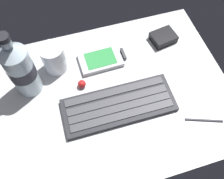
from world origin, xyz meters
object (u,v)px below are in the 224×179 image
keyboard (119,105)px  stylus_pen (204,120)px  water_bottle (21,69)px  charger_block (163,37)px  handheld_device (103,59)px  trackball_mouse (82,84)px  juice_cup (54,59)px

keyboard → stylus_pen: 21.95cm
water_bottle → charger_block: bearing=7.0°
charger_block → stylus_pen: bearing=-90.2°
handheld_device → water_bottle: size_ratio=0.62×
handheld_device → stylus_pen: size_ratio=1.36×
water_bottle → trackball_mouse: water_bottle is taller
water_bottle → stylus_pen: (40.66, -22.45, -8.66)cm
charger_block → stylus_pen: size_ratio=0.74×
handheld_device → juice_cup: 13.65cm
juice_cup → trackball_mouse: 10.21cm
handheld_device → water_bottle: water_bottle is taller
trackball_mouse → stylus_pen: size_ratio=0.23×
keyboard → charger_block: (19.61, 17.45, 0.39)cm
water_bottle → stylus_pen: size_ratio=2.19×
juice_cup → stylus_pen: juice_cup is taller
stylus_pen → keyboard: bearing=172.9°
charger_block → stylus_pen: charger_block is taller
stylus_pen → juice_cup: bearing=160.6°
keyboard → trackball_mouse: (-7.66, 8.77, 0.29)cm
charger_block → keyboard: bearing=-138.3°
handheld_device → stylus_pen: bearing=-52.3°
water_bottle → trackball_mouse: bearing=-15.3°
charger_block → trackball_mouse: 28.62cm
trackball_mouse → charger_block: bearing=17.7°
juice_cup → water_bottle: (-7.95, -4.44, 5.10)cm
keyboard → charger_block: size_ratio=4.16×
handheld_device → trackball_mouse: bearing=-139.7°
juice_cup → stylus_pen: 42.49cm
water_bottle → charger_block: size_ratio=2.97×
juice_cup → trackball_mouse: size_ratio=3.86×
juice_cup → water_bottle: water_bottle is taller
juice_cup → charger_block: size_ratio=1.21×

